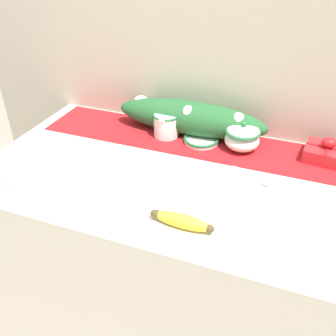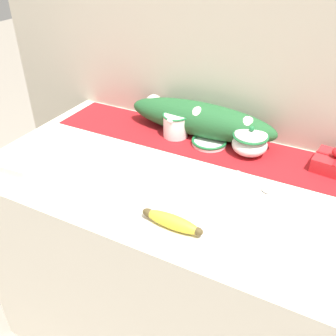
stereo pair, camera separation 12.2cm
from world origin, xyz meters
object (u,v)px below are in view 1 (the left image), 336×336
(small_dish, at_px, (201,140))
(banana, at_px, (182,221))
(spoon, at_px, (262,182))
(napkin_stack, at_px, (13,170))
(gift_box, at_px, (326,153))
(cream_pitcher, at_px, (166,124))
(sugar_bowl, at_px, (242,137))

(small_dish, xyz_separation_m, banana, (0.09, -0.49, 0.01))
(spoon, distance_m, napkin_stack, 0.85)
(spoon, height_order, gift_box, gift_box)
(cream_pitcher, bearing_deg, small_dish, -1.19)
(gift_box, bearing_deg, spoon, -130.17)
(banana, relative_size, spoon, 1.30)
(banana, bearing_deg, cream_pitcher, 115.44)
(napkin_stack, bearing_deg, small_dish, 38.62)
(small_dish, bearing_deg, napkin_stack, -141.38)
(cream_pitcher, relative_size, napkin_stack, 0.77)
(small_dish, distance_m, napkin_stack, 0.70)
(cream_pitcher, bearing_deg, gift_box, 3.02)
(banana, bearing_deg, gift_box, 54.55)
(sugar_bowl, height_order, small_dish, sugar_bowl)
(small_dish, relative_size, gift_box, 0.85)
(banana, xyz_separation_m, napkin_stack, (-0.63, 0.05, -0.01))
(sugar_bowl, distance_m, spoon, 0.23)
(small_dish, distance_m, banana, 0.49)
(sugar_bowl, bearing_deg, spoon, -60.09)
(spoon, relative_size, gift_box, 0.92)
(napkin_stack, xyz_separation_m, gift_box, (1.00, 0.47, 0.02))
(gift_box, bearing_deg, cream_pitcher, -176.98)
(cream_pitcher, relative_size, gift_box, 0.75)
(small_dish, height_order, banana, banana)
(small_dish, bearing_deg, sugar_bowl, 0.70)
(spoon, xyz_separation_m, gift_box, (0.19, 0.22, 0.03))
(sugar_bowl, height_order, napkin_stack, sugar_bowl)
(cream_pitcher, bearing_deg, spoon, -24.99)
(napkin_stack, distance_m, gift_box, 1.10)
(spoon, distance_m, gift_box, 0.30)
(cream_pitcher, height_order, spoon, cream_pitcher)
(gift_box, bearing_deg, banana, -125.45)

